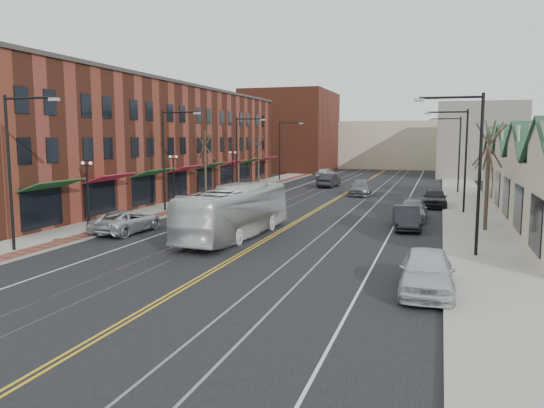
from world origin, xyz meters
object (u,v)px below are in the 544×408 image
Objects in this scene: parked_car_c at (412,210)px; parked_car_d at (435,198)px; transit_bus at (235,212)px; parked_car_a at (427,271)px; parked_car_b at (406,218)px; parked_suv at (126,221)px.

parked_car_c is 8.09m from parked_car_d.
transit_bus is 2.24× the size of parked_car_c.
parked_car_d is at bearing 88.38° from parked_car_a.
transit_bus reaches higher than parked_car_b.
parked_suv is at bearing -165.83° from parked_car_b.
parked_car_b reaches higher than parked_car_c.
parked_suv is 20.04m from parked_car_a.
parked_car_c is at bearing 92.96° from parked_car_a.
parked_suv is 26.33m from parked_car_d.
transit_bus reaches higher than parked_car_d.
transit_bus is 7.22m from parked_suv.
parked_car_c is at bearing -146.40° from parked_suv.
transit_bus is 14.13m from parked_car_a.
parked_car_a is 1.10× the size of parked_car_b.
parked_suv is at bearing -136.12° from parked_car_d.
parked_suv is 18.07m from parked_car_b.
parked_car_a is 18.72m from parked_car_c.
parked_car_b is 4.17m from parked_car_c.
transit_bus reaches higher than parked_car_c.
parked_suv is at bearing -147.37° from parked_car_c.
parked_car_a is at bearing -91.65° from parked_car_d.
parked_car_d is at bearing -118.55° from transit_bus.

